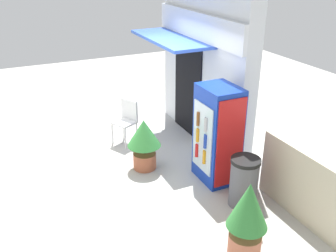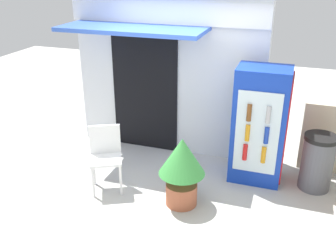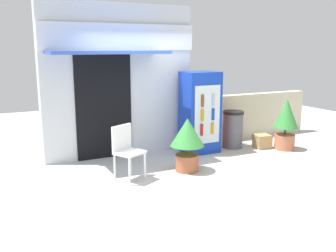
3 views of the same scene
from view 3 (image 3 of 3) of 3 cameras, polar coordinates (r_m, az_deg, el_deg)
ground at (r=6.69m, az=1.10°, el=-7.19°), size 16.00×16.00×0.00m
storefront_building at (r=7.65m, az=-7.63°, el=7.12°), size 3.12×1.18×3.04m
drink_cooler at (r=7.87m, az=4.97°, el=2.08°), size 0.76×0.63×1.70m
plastic_chair at (r=6.26m, az=-6.43°, el=-3.34°), size 0.56×0.54×0.93m
potted_plant_near_shop at (r=6.65m, az=2.97°, el=-2.02°), size 0.61×0.61×0.97m
potted_plant_curbside at (r=8.46m, az=17.58°, el=0.77°), size 0.53×0.53×1.12m
trash_bin at (r=8.39m, az=9.89°, el=-0.48°), size 0.46×0.46×0.82m
stone_boundary_wall at (r=9.56m, az=13.36°, el=1.66°), size 2.82×0.22×1.08m
cardboard_box at (r=8.54m, az=14.20°, el=-2.28°), size 0.37×0.35×0.30m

